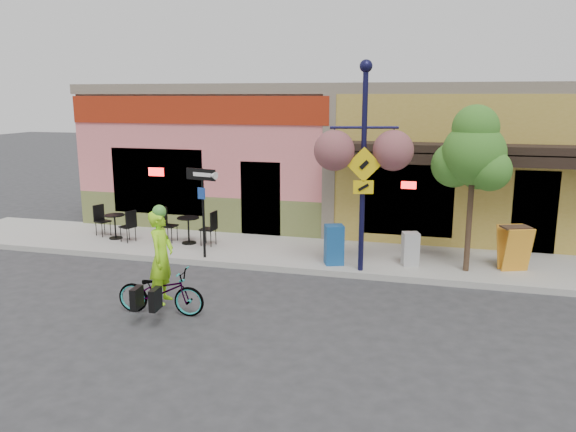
% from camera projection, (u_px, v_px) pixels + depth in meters
% --- Properties ---
extents(ground, '(90.00, 90.00, 0.00)m').
position_uv_depth(ground, '(342.00, 285.00, 12.58)').
color(ground, '#2D2D30').
rests_on(ground, ground).
extents(sidewalk, '(24.00, 3.00, 0.15)m').
position_uv_depth(sidewalk, '(355.00, 257.00, 14.45)').
color(sidewalk, '#9E9B93').
rests_on(sidewalk, ground).
extents(curb, '(24.00, 0.12, 0.15)m').
position_uv_depth(curb, '(346.00, 274.00, 13.08)').
color(curb, '#A8A59E').
rests_on(curb, ground).
extents(building, '(18.20, 8.20, 4.50)m').
position_uv_depth(building, '(380.00, 153.00, 19.19)').
color(building, '#DC6D70').
rests_on(building, ground).
extents(bicycle, '(1.78, 0.73, 0.91)m').
position_uv_depth(bicycle, '(161.00, 291.00, 10.81)').
color(bicycle, maroon).
rests_on(bicycle, ground).
extents(cyclist_rider, '(0.48, 0.69, 1.80)m').
position_uv_depth(cyclist_rider, '(162.00, 270.00, 10.71)').
color(cyclist_rider, '#A5FF1A').
rests_on(cyclist_rider, ground).
extents(lamp_post, '(1.63, 0.98, 4.79)m').
position_uv_depth(lamp_post, '(363.00, 169.00, 12.66)').
color(lamp_post, '#111034').
rests_on(lamp_post, sidewalk).
extents(one_way_sign, '(0.89, 0.38, 2.26)m').
position_uv_depth(one_way_sign, '(203.00, 214.00, 13.97)').
color(one_way_sign, black).
rests_on(one_way_sign, sidewalk).
extents(cafe_set_left, '(1.69, 1.27, 0.91)m').
position_uv_depth(cafe_set_left, '(115.00, 223.00, 15.97)').
color(cafe_set_left, black).
rests_on(cafe_set_left, sidewalk).
extents(cafe_set_right, '(1.66, 0.92, 0.96)m').
position_uv_depth(cafe_set_right, '(188.00, 226.00, 15.43)').
color(cafe_set_right, black).
rests_on(cafe_set_right, sidewalk).
extents(newspaper_box_blue, '(0.54, 0.52, 0.97)m').
position_uv_depth(newspaper_box_blue, '(334.00, 245.00, 13.54)').
color(newspaper_box_blue, '#174E8F').
rests_on(newspaper_box_blue, sidewalk).
extents(newspaper_box_grey, '(0.46, 0.43, 0.80)m').
position_uv_depth(newspaper_box_grey, '(410.00, 249.00, 13.47)').
color(newspaper_box_grey, '#A8A8A8').
rests_on(newspaper_box_grey, sidewalk).
extents(street_tree, '(1.73, 1.73, 3.87)m').
position_uv_depth(street_tree, '(471.00, 189.00, 12.71)').
color(street_tree, '#3D7A26').
rests_on(street_tree, sidewalk).
extents(sandwich_board, '(0.76, 0.66, 1.06)m').
position_uv_depth(sandwich_board, '(518.00, 250.00, 12.87)').
color(sandwich_board, orange).
rests_on(sandwich_board, sidewalk).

